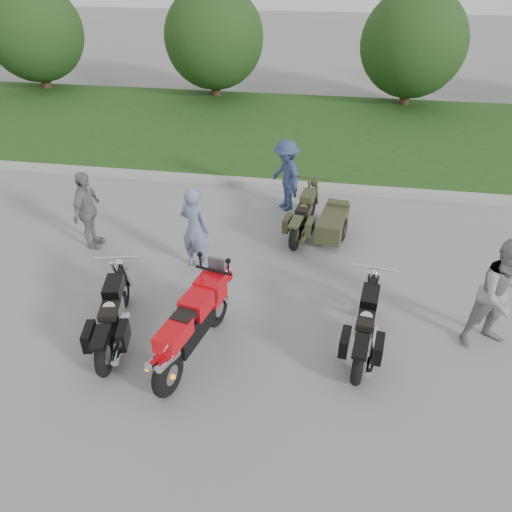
% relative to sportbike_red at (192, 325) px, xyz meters
% --- Properties ---
extents(ground, '(80.00, 80.00, 0.00)m').
position_rel_sportbike_red_xyz_m(ground, '(0.15, 0.14, -0.61)').
color(ground, gray).
rests_on(ground, ground).
extents(curb, '(60.00, 0.30, 0.15)m').
position_rel_sportbike_red_xyz_m(curb, '(0.15, 6.14, -0.54)').
color(curb, '#A5A39C').
rests_on(curb, ground).
extents(grass_strip, '(60.00, 8.00, 0.14)m').
position_rel_sportbike_red_xyz_m(grass_strip, '(0.15, 10.29, -0.54)').
color(grass_strip, '#2F6322').
rests_on(grass_strip, ground).
extents(tree_far_left, '(3.60, 3.60, 4.00)m').
position_rel_sportbike_red_xyz_m(tree_far_left, '(-9.85, 13.64, 1.58)').
color(tree_far_left, '#3F2B1C').
rests_on(tree_far_left, ground).
extents(tree_mid_left, '(3.60, 3.60, 4.00)m').
position_rel_sportbike_red_xyz_m(tree_mid_left, '(-2.85, 13.64, 1.58)').
color(tree_mid_left, '#3F2B1C').
rests_on(tree_mid_left, ground).
extents(tree_mid_right, '(3.60, 3.60, 4.00)m').
position_rel_sportbike_red_xyz_m(tree_mid_right, '(4.15, 13.64, 1.58)').
color(tree_mid_right, '#3F2B1C').
rests_on(tree_mid_right, ground).
extents(sportbike_red, '(0.72, 2.18, 1.05)m').
position_rel_sportbike_red_xyz_m(sportbike_red, '(0.00, 0.00, 0.00)').
color(sportbike_red, black).
rests_on(sportbike_red, ground).
extents(cruiser_left, '(0.67, 2.14, 0.83)m').
position_rel_sportbike_red_xyz_m(cruiser_left, '(-1.31, 0.17, -0.19)').
color(cruiser_left, black).
rests_on(cruiser_left, ground).
extents(cruiser_right, '(0.47, 2.11, 0.81)m').
position_rel_sportbike_red_xyz_m(cruiser_right, '(2.50, 0.59, -0.20)').
color(cruiser_right, black).
rests_on(cruiser_right, ground).
extents(cruiser_sidecar, '(1.19, 2.06, 0.79)m').
position_rel_sportbike_red_xyz_m(cruiser_sidecar, '(1.65, 3.87, -0.24)').
color(cruiser_sidecar, black).
rests_on(cruiser_sidecar, ground).
extents(person_stripe, '(0.69, 0.56, 1.64)m').
position_rel_sportbike_red_xyz_m(person_stripe, '(-0.58, 2.38, 0.21)').
color(person_stripe, gray).
rests_on(person_stripe, ground).
extents(person_grey, '(1.07, 0.96, 1.81)m').
position_rel_sportbike_red_xyz_m(person_grey, '(4.42, 1.06, 0.29)').
color(person_grey, gray).
rests_on(person_grey, ground).
extents(person_denim, '(1.09, 1.21, 1.63)m').
position_rel_sportbike_red_xyz_m(person_denim, '(0.79, 5.04, 0.20)').
color(person_denim, navy).
rests_on(person_denim, ground).
extents(person_back, '(0.41, 0.94, 1.60)m').
position_rel_sportbike_red_xyz_m(person_back, '(-2.87, 2.77, 0.19)').
color(person_back, gray).
rests_on(person_back, ground).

